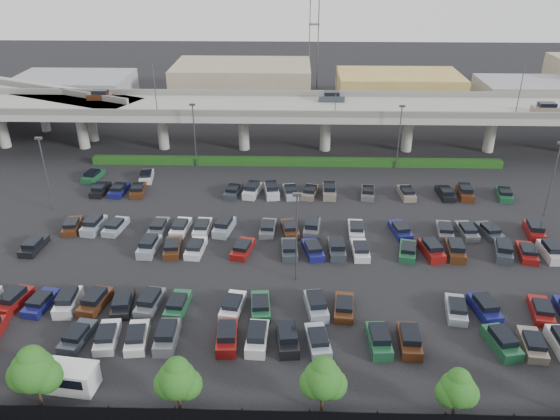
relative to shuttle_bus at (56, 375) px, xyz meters
The scene contains 11 objects.
ground 31.12m from the shuttle_bus, 50.90° to the left, with size 280.00×280.00×0.00m, color black.
overpass 59.69m from the shuttle_bus, 70.93° to the left, with size 150.00×13.00×15.80m.
on_ramp 74.84m from the shuttle_bus, 115.81° to the left, with size 50.93×30.13×8.80m.
hedge 52.91m from the shuttle_bus, 68.24° to the left, with size 66.00×1.60×1.10m, color #103911.
fence 19.94m from the shuttle_bus, 11.17° to the right, with size 70.00×0.10×2.00m.
tree_row 20.59m from the shuttle_bus, ahead, with size 65.07×3.66×5.94m.
shuttle_bus is the anchor object (origin of this frame).
parked_cars 27.69m from the shuttle_bus, 45.89° to the left, with size 62.99×41.65×1.67m.
light_poles 30.80m from the shuttle_bus, 59.34° to the left, with size 66.90×48.38×10.30m.
distant_buildings 91.74m from the shuttle_bus, 69.58° to the left, with size 138.00×24.00×9.00m.
comm_tower 101.96m from the shuttle_bus, 76.47° to the left, with size 2.40×2.40×30.00m.
Camera 1 is at (-0.41, -57.35, 33.31)m, focal length 35.00 mm.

